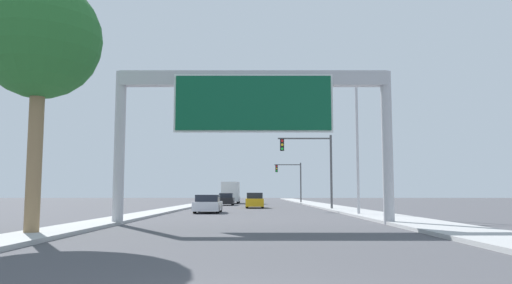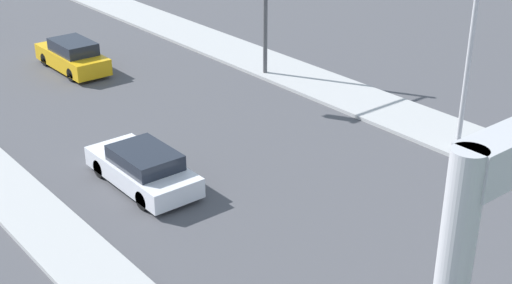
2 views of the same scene
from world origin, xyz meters
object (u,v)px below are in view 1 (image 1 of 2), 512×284
(car_far_left, at_px, (257,199))
(traffic_light_mid_block, at_px, (294,176))
(sign_gantry, at_px, (255,106))
(palm_tree_foreground, at_px, (42,41))
(car_mid_left, at_px, (210,204))
(truck_box_primary, at_px, (233,193))
(car_far_center, at_px, (228,200))
(traffic_light_near_intersection, at_px, (316,159))
(street_lamp_right, at_px, (355,131))
(car_mid_right, at_px, (257,201))

(car_far_left, relative_size, traffic_light_mid_block, 0.72)
(sign_gantry, distance_m, traffic_light_mid_block, 50.44)
(palm_tree_foreground, bearing_deg, traffic_light_mid_block, 77.02)
(sign_gantry, xyz_separation_m, car_mid_left, (-3.50, 14.16, -5.03))
(truck_box_primary, relative_size, palm_tree_foreground, 0.80)
(car_far_center, xyz_separation_m, traffic_light_near_intersection, (8.78, -17.44, 3.77))
(traffic_light_near_intersection, bearing_deg, car_mid_left, -145.87)
(car_mid_left, bearing_deg, palm_tree_foreground, -101.14)
(car_far_center, bearing_deg, palm_tree_foreground, -95.28)
(truck_box_primary, distance_m, street_lamp_right, 40.93)
(sign_gantry, height_order, car_mid_right, sign_gantry)
(car_far_center, bearing_deg, traffic_light_near_intersection, -63.29)
(car_mid_left, distance_m, palm_tree_foreground, 21.96)
(traffic_light_near_intersection, relative_size, palm_tree_foreground, 0.72)
(car_mid_left, relative_size, street_lamp_right, 0.48)
(sign_gantry, height_order, truck_box_primary, sign_gantry)
(sign_gantry, bearing_deg, traffic_light_mid_block, 83.76)
(traffic_light_near_intersection, height_order, traffic_light_mid_block, traffic_light_near_intersection)
(car_mid_right, bearing_deg, palm_tree_foreground, -102.89)
(car_mid_right, bearing_deg, sign_gantry, -90.00)
(car_mid_right, relative_size, palm_tree_foreground, 0.52)
(car_mid_right, distance_m, street_lamp_right, 19.28)
(sign_gantry, height_order, traffic_light_near_intersection, sign_gantry)
(car_mid_right, bearing_deg, car_far_center, 107.69)
(traffic_light_near_intersection, xyz_separation_m, traffic_light_mid_block, (0.21, 30.00, -0.45))
(street_lamp_right, bearing_deg, sign_gantry, -125.88)
(traffic_light_near_intersection, bearing_deg, truck_box_primary, 107.13)
(traffic_light_near_intersection, bearing_deg, car_mid_right, 129.22)
(truck_box_primary, relative_size, traffic_light_near_intersection, 1.11)
(car_far_center, distance_m, traffic_light_near_intersection, 19.88)
(car_far_center, xyz_separation_m, truck_box_primary, (0.00, 11.03, 0.86))
(sign_gantry, relative_size, street_lamp_right, 1.39)
(car_mid_right, relative_size, car_far_left, 1.09)
(car_far_left, distance_m, street_lamp_right, 36.33)
(car_mid_left, bearing_deg, car_far_left, 83.42)
(car_far_center, bearing_deg, truck_box_primary, 90.00)
(sign_gantry, relative_size, car_far_left, 3.11)
(sign_gantry, relative_size, traffic_light_near_intersection, 2.03)
(traffic_light_mid_block, relative_size, palm_tree_foreground, 0.65)
(car_far_left, height_order, traffic_light_mid_block, traffic_light_mid_block)
(sign_gantry, height_order, street_lamp_right, street_lamp_right)
(car_far_center, height_order, truck_box_primary, truck_box_primary)
(traffic_light_near_intersection, relative_size, street_lamp_right, 0.68)
(sign_gantry, height_order, car_far_left, sign_gantry)
(sign_gantry, bearing_deg, car_mid_right, 90.00)
(car_far_left, relative_size, street_lamp_right, 0.45)
(car_far_center, xyz_separation_m, car_mid_left, (0.00, -23.39, -0.05))
(car_mid_right, relative_size, car_mid_left, 1.02)
(palm_tree_foreground, distance_m, street_lamp_right, 21.13)
(sign_gantry, xyz_separation_m, car_mid_right, (0.00, 26.57, -4.96))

